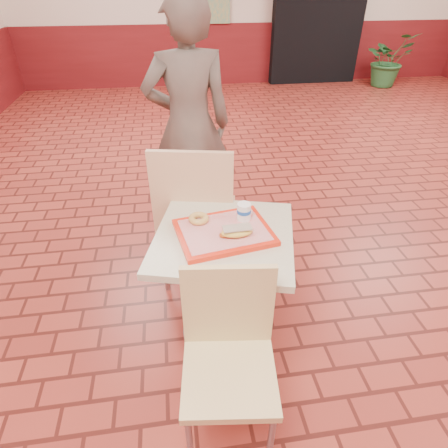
{
  "coord_description": "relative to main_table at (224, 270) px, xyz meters",
  "views": [
    {
      "loc": [
        -1.5,
        -2.2,
        1.73
      ],
      "look_at": [
        -1.29,
        -0.76,
        0.75
      ],
      "focal_mm": 30.0,
      "sensor_mm": 36.0,
      "label": 1
    }
  ],
  "objects": [
    {
      "name": "room_shell",
      "position": [
        1.29,
        0.76,
        1.04
      ],
      "size": [
        8.01,
        10.01,
        3.01
      ],
      "color": "maroon",
      "rests_on": "ground"
    },
    {
      "name": "main_table",
      "position": [
        0.0,
        0.0,
        0.0
      ],
      "size": [
        0.65,
        0.65,
        0.69
      ],
      "rotation": [
        0.0,
        0.0,
        -0.27
      ],
      "color": "beige",
      "rests_on": "ground"
    },
    {
      "name": "wainscot_band",
      "position": [
        1.29,
        0.76,
        0.04
      ],
      "size": [
        8.0,
        10.0,
        1.0
      ],
      "color": "maroon",
      "rests_on": "ground"
    },
    {
      "name": "serving_tray",
      "position": [
        0.0,
        0.0,
        0.24
      ],
      "size": [
        0.44,
        0.34,
        0.03
      ],
      "rotation": [
        0.0,
        0.0,
        0.17
      ],
      "color": "red",
      "rests_on": "main_table"
    },
    {
      "name": "ring_donut",
      "position": [
        -0.11,
        0.09,
        0.27
      ],
      "size": [
        0.12,
        0.12,
        0.03
      ],
      "primitive_type": "torus",
      "rotation": [
        0.0,
        0.0,
        0.24
      ],
      "color": "gold",
      "rests_on": "serving_tray"
    },
    {
      "name": "customer",
      "position": [
        -0.08,
        1.12,
        0.37
      ],
      "size": [
        0.64,
        0.45,
        1.67
      ],
      "primitive_type": "imported",
      "rotation": [
        0.0,
        0.0,
        3.22
      ],
      "color": "brown",
      "rests_on": "ground"
    },
    {
      "name": "chair_main_front",
      "position": [
        -0.05,
        -0.48,
        -0.01
      ],
      "size": [
        0.42,
        0.42,
        0.81
      ],
      "rotation": [
        0.0,
        0.0,
        -0.12
      ],
      "color": "#E8CE8B",
      "rests_on": "ground"
    },
    {
      "name": "paper_cup",
      "position": [
        0.11,
        0.08,
        0.3
      ],
      "size": [
        0.07,
        0.07,
        0.09
      ],
      "rotation": [
        0.0,
        0.0,
        -0.27
      ],
      "color": "white",
      "rests_on": "serving_tray"
    },
    {
      "name": "long_john_donut",
      "position": [
        0.05,
        -0.06,
        0.27
      ],
      "size": [
        0.16,
        0.08,
        0.05
      ],
      "rotation": [
        0.0,
        0.0,
        0.05
      ],
      "color": "yellow",
      "rests_on": "serving_tray"
    },
    {
      "name": "potted_plant",
      "position": [
        3.69,
        5.16,
        -0.02
      ],
      "size": [
        0.94,
        0.87,
        0.89
      ],
      "primitive_type": "imported",
      "rotation": [
        0.0,
        0.0,
        0.24
      ],
      "color": "#276331",
      "rests_on": "ground"
    },
    {
      "name": "corridor_doorway",
      "position": [
        2.49,
        5.64,
        0.64
      ],
      "size": [
        1.6,
        0.22,
        2.2
      ],
      "primitive_type": "cube",
      "color": "black",
      "rests_on": "ground"
    },
    {
      "name": "chair_main_back",
      "position": [
        -0.1,
        0.46,
        0.08
      ],
      "size": [
        0.53,
        0.53,
        0.98
      ],
      "rotation": [
        0.0,
        0.0,
        2.94
      ],
      "color": "#E8B88B",
      "rests_on": "ground"
    }
  ]
}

